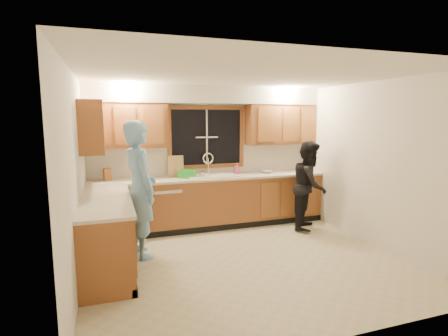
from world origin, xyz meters
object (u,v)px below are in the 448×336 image
Objects in this scene: soap_bottle at (237,168)px; bowl at (267,172)px; sink at (211,179)px; stove at (106,250)px; dish_crate at (187,174)px; knife_block at (107,174)px; woman at (310,185)px; man at (140,189)px; dishwasher at (164,208)px.

soap_bottle reaches higher than bowl.
sink is 2.60m from stove.
soap_bottle is (0.97, 0.09, 0.03)m from dish_crate.
woman is at bearing -33.36° from knife_block.
sink is 3.00× the size of dish_crate.
woman is 0.86m from bowl.
man is (0.47, 0.85, 0.51)m from stove.
stove is at bearing -147.51° from bowl.
sink is 1.65m from man.
sink is 1.10m from bowl.
man is at bearing -149.70° from soap_bottle.
bowl is (1.95, 0.04, 0.54)m from dishwasher.
man is 9.49× the size of soap_bottle.
knife_block is (-3.37, 0.80, 0.25)m from woman.
bowl is (1.10, 0.02, 0.08)m from sink.
stove is 3.47m from bowl.
man reaches higher than woman.
soap_bottle is at bearing -73.83° from man.
woman is 5.41× the size of dish_crate.
knife_block is 1.32m from dish_crate.
soap_bottle is at bearing 39.76° from stove.
knife_block is (0.04, 1.97, 0.57)m from stove.
woman is (1.61, -0.65, -0.09)m from sink.
stove is 4.44× the size of soap_bottle.
sink is at bearing -167.86° from soap_bottle.
bowl is at bearing 1.16° from sink.
stove is at bearing 137.03° from man.
soap_bottle reaches higher than dishwasher.
woman reaches higher than dishwasher.
stove is 2.05m from knife_block.
bowl is (-0.51, 0.68, 0.17)m from woman.
woman reaches higher than knife_block.
sink is 3.89× the size of bowl.
dishwasher is at bearing -174.67° from soap_bottle.
stove is 2.36m from dish_crate.
dish_crate is (1.36, 1.85, 0.54)m from stove.
man is 1.20m from knife_block.
dish_crate reaches higher than dishwasher.
sink is 0.56m from soap_bottle.
bowl is (2.90, 1.85, 0.50)m from stove.
sink is 4.25× the size of soap_bottle.
man is at bearing 61.16° from stove.
sink is at bearing -67.95° from man.
sink is at bearing 106.51° from woman.
soap_bottle is (2.29, -0.03, -0.00)m from knife_block.
stove is (-1.80, -1.82, -0.41)m from sink.
stove is at bearing -117.69° from dishwasher.
dish_crate is (-2.05, 0.68, 0.21)m from woman.
bowl is (0.57, -0.09, -0.07)m from soap_bottle.
dish_crate is (0.41, 0.04, 0.58)m from dishwasher.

